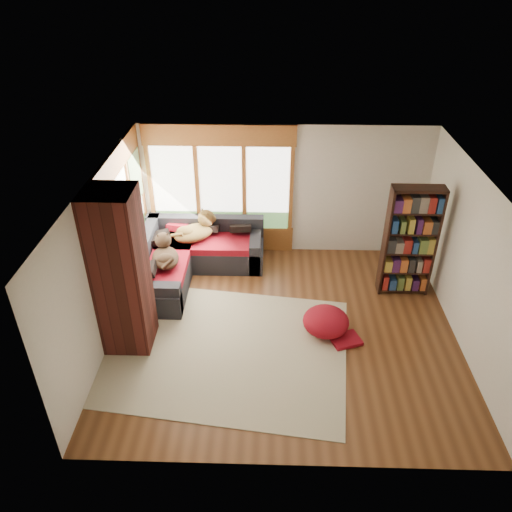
% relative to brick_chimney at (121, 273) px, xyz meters
% --- Properties ---
extents(floor, '(5.50, 5.50, 0.00)m').
position_rel_brick_chimney_xyz_m(floor, '(2.40, 0.35, -1.30)').
color(floor, '#4F2C15').
rests_on(floor, ground).
extents(ceiling, '(5.50, 5.50, 0.00)m').
position_rel_brick_chimney_xyz_m(ceiling, '(2.40, 0.35, 1.30)').
color(ceiling, white).
extents(wall_back, '(5.50, 0.04, 2.60)m').
position_rel_brick_chimney_xyz_m(wall_back, '(2.40, 2.85, 0.00)').
color(wall_back, silver).
rests_on(wall_back, ground).
extents(wall_front, '(5.50, 0.04, 2.60)m').
position_rel_brick_chimney_xyz_m(wall_front, '(2.40, -2.15, 0.00)').
color(wall_front, silver).
rests_on(wall_front, ground).
extents(wall_left, '(0.04, 5.00, 2.60)m').
position_rel_brick_chimney_xyz_m(wall_left, '(-0.35, 0.35, 0.00)').
color(wall_left, silver).
rests_on(wall_left, ground).
extents(wall_right, '(0.04, 5.00, 2.60)m').
position_rel_brick_chimney_xyz_m(wall_right, '(5.15, 0.35, 0.00)').
color(wall_right, silver).
rests_on(wall_right, ground).
extents(windows_back, '(2.82, 0.10, 1.90)m').
position_rel_brick_chimney_xyz_m(windows_back, '(1.20, 2.82, 0.05)').
color(windows_back, '#935725').
rests_on(windows_back, wall_back).
extents(windows_left, '(0.10, 2.62, 1.90)m').
position_rel_brick_chimney_xyz_m(windows_left, '(-0.32, 1.55, 0.05)').
color(windows_left, '#935725').
rests_on(windows_left, wall_left).
extents(roller_blind, '(0.03, 0.72, 0.90)m').
position_rel_brick_chimney_xyz_m(roller_blind, '(-0.29, 2.38, 0.45)').
color(roller_blind, gray).
rests_on(roller_blind, wall_left).
extents(brick_chimney, '(0.70, 0.70, 2.60)m').
position_rel_brick_chimney_xyz_m(brick_chimney, '(0.00, 0.00, 0.00)').
color(brick_chimney, '#471914').
rests_on(brick_chimney, ground).
extents(sectional_sofa, '(2.20, 2.20, 0.80)m').
position_rel_brick_chimney_xyz_m(sectional_sofa, '(0.45, 2.05, -1.00)').
color(sectional_sofa, black).
rests_on(sectional_sofa, ground).
extents(area_rug, '(4.14, 3.37, 0.01)m').
position_rel_brick_chimney_xyz_m(area_rug, '(1.44, -0.14, -1.29)').
color(area_rug, beige).
rests_on(area_rug, ground).
extents(bookshelf, '(0.87, 0.29, 2.03)m').
position_rel_brick_chimney_xyz_m(bookshelf, '(4.54, 1.49, -0.28)').
color(bookshelf, black).
rests_on(bookshelf, ground).
extents(pouf, '(0.82, 0.82, 0.40)m').
position_rel_brick_chimney_xyz_m(pouf, '(3.07, 0.32, -1.09)').
color(pouf, maroon).
rests_on(pouf, area_rug).
extents(dog_tan, '(0.94, 0.89, 0.46)m').
position_rel_brick_chimney_xyz_m(dog_tan, '(0.77, 2.28, -0.53)').
color(dog_tan, brown).
rests_on(dog_tan, sectional_sofa).
extents(dog_brindle, '(0.63, 0.83, 0.41)m').
position_rel_brick_chimney_xyz_m(dog_brindle, '(0.32, 1.44, -0.56)').
color(dog_brindle, black).
rests_on(dog_brindle, sectional_sofa).
extents(throw_pillows, '(1.98, 1.68, 0.45)m').
position_rel_brick_chimney_xyz_m(throw_pillows, '(0.48, 2.20, -0.55)').
color(throw_pillows, black).
rests_on(throw_pillows, sectional_sofa).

